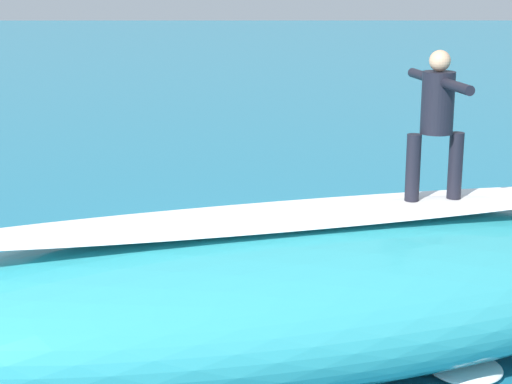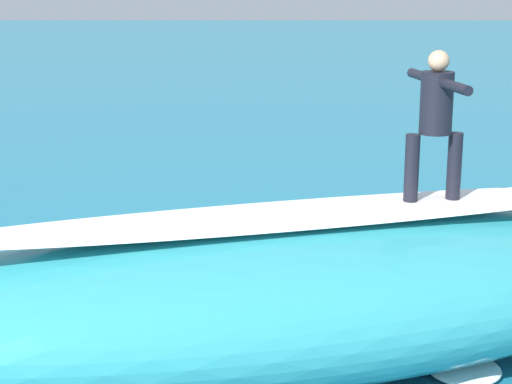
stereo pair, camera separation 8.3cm
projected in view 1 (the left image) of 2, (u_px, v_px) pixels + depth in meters
The scene contains 10 objects.
ground_plane at pixel (255, 273), 12.46m from camera, with size 120.00×120.00×0.00m, color teal.
wave_crest at pixel (299, 293), 9.36m from camera, with size 9.61×3.15×1.69m, color teal.
wave_foam_lip at pixel (300, 214), 9.14m from camera, with size 8.17×1.10×0.08m, color white.
surfboard_riding at pixel (432, 203), 9.56m from camera, with size 1.89×0.52×0.09m, color silver.
surfer_riding at pixel (437, 114), 9.31m from camera, with size 0.64×1.53×1.63m.
surfboard_paddling at pixel (136, 236), 14.06m from camera, with size 2.10×0.54×0.06m, color #33B2D1.
surfer_paddling at pixel (128, 227), 14.04m from camera, with size 1.59×0.44×0.29m.
foam_patch_near at pixel (465, 368), 9.34m from camera, with size 0.80×0.79×0.14m, color white.
foam_patch_mid at pixel (503, 242), 13.65m from camera, with size 0.81×0.50×0.13m, color white.
foam_patch_far at pixel (332, 250), 13.20m from camera, with size 0.59×0.47×0.16m, color white.
Camera 1 is at (0.02, 11.77, 4.26)m, focal length 61.01 mm.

